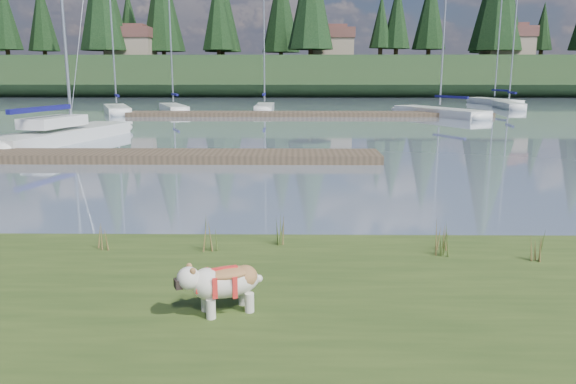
{
  "coord_description": "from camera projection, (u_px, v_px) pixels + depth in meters",
  "views": [
    {
      "loc": [
        1.02,
        -10.69,
        3.05
      ],
      "look_at": [
        0.89,
        -0.5,
        0.88
      ],
      "focal_mm": 35.0,
      "sensor_mm": 36.0,
      "label": 1
    }
  ],
  "objects": [
    {
      "name": "ground",
      "position": [
        281.0,
        116.0,
        40.45
      ],
      "size": [
        200.0,
        200.0,
        0.0
      ],
      "primitive_type": "plane",
      "color": "#7D8DA2",
      "rests_on": "ground"
    },
    {
      "name": "sailboat_bg_4",
      "position": [
        507.0,
        104.0,
        49.5
      ],
      "size": [
        2.15,
        7.1,
        10.41
      ],
      "rotation": [
        0.0,
        0.0,
        1.46
      ],
      "color": "silver",
      "rests_on": "ground"
    },
    {
      "name": "dock_far",
      "position": [
        309.0,
        114.0,
        40.39
      ],
      "size": [
        26.0,
        2.2,
        0.3
      ],
      "primitive_type": "cube",
      "color": "#4C3D2C",
      "rests_on": "ground"
    },
    {
      "name": "bulldog",
      "position": [
        224.0,
        281.0,
        6.39
      ],
      "size": [
        1.01,
        0.68,
        0.6
      ],
      "rotation": [
        0.0,
        0.0,
        3.56
      ],
      "color": "silver",
      "rests_on": "bank"
    },
    {
      "name": "weed_0",
      "position": [
        210.0,
        236.0,
        8.65
      ],
      "size": [
        0.17,
        0.14,
        0.55
      ],
      "color": "#475B23",
      "rests_on": "bank"
    },
    {
      "name": "weed_2",
      "position": [
        442.0,
        241.0,
        8.41
      ],
      "size": [
        0.17,
        0.14,
        0.55
      ],
      "color": "#475B23",
      "rests_on": "bank"
    },
    {
      "name": "house_2",
      "position": [
        507.0,
        41.0,
        76.68
      ],
      "size": [
        6.3,
        5.3,
        4.65
      ],
      "color": "gray",
      "rests_on": "ridge"
    },
    {
      "name": "sailboat_main",
      "position": [
        71.0,
        131.0,
        25.84
      ],
      "size": [
        4.04,
        10.07,
        14.11
      ],
      "rotation": [
        0.0,
        0.0,
        1.35
      ],
      "color": "silver",
      "rests_on": "ground"
    },
    {
      "name": "sailboat_bg_0",
      "position": [
        116.0,
        109.0,
        43.65
      ],
      "size": [
        4.33,
        7.9,
        11.44
      ],
      "rotation": [
        0.0,
        0.0,
        1.95
      ],
      "color": "silver",
      "rests_on": "ground"
    },
    {
      "name": "weed_3",
      "position": [
        104.0,
        238.0,
        8.71
      ],
      "size": [
        0.17,
        0.14,
        0.44
      ],
      "color": "#475B23",
      "rests_on": "bank"
    },
    {
      "name": "weed_5",
      "position": [
        534.0,
        245.0,
        8.2
      ],
      "size": [
        0.17,
        0.14,
        0.54
      ],
      "color": "#475B23",
      "rests_on": "bank"
    },
    {
      "name": "house_0",
      "position": [
        131.0,
        42.0,
        78.33
      ],
      "size": [
        6.3,
        5.3,
        4.65
      ],
      "color": "gray",
      "rests_on": "ridge"
    },
    {
      "name": "sailboat_bg_2",
      "position": [
        265.0,
        107.0,
        45.84
      ],
      "size": [
        1.41,
        6.86,
        10.41
      ],
      "rotation": [
        0.0,
        0.0,
        1.58
      ],
      "color": "silver",
      "rests_on": "ground"
    },
    {
      "name": "mud_lip",
      "position": [
        235.0,
        252.0,
        9.53
      ],
      "size": [
        60.0,
        0.5,
        0.14
      ],
      "primitive_type": "cube",
      "color": "#33281C",
      "rests_on": "ground"
    },
    {
      "name": "sailboat_bg_1",
      "position": [
        172.0,
        107.0,
        45.28
      ],
      "size": [
        3.89,
        7.2,
        10.8
      ],
      "rotation": [
        0.0,
        0.0,
        1.94
      ],
      "color": "silver",
      "rests_on": "ground"
    },
    {
      "name": "sailboat_bg_5",
      "position": [
        490.0,
        101.0,
        55.95
      ],
      "size": [
        3.41,
        8.6,
        12.01
      ],
      "rotation": [
        0.0,
        0.0,
        1.79
      ],
      "color": "silver",
      "rests_on": "ground"
    },
    {
      "name": "house_1",
      "position": [
        331.0,
        42.0,
        78.95
      ],
      "size": [
        6.3,
        5.3,
        4.65
      ],
      "color": "gray",
      "rests_on": "ridge"
    },
    {
      "name": "ridge",
      "position": [
        289.0,
        77.0,
        81.98
      ],
      "size": [
        200.0,
        20.0,
        5.0
      ],
      "primitive_type": "cube",
      "color": "#1D3219",
      "rests_on": "ground"
    },
    {
      "name": "weed_1",
      "position": [
        282.0,
        232.0,
        8.95
      ],
      "size": [
        0.17,
        0.14,
        0.49
      ],
      "color": "#475B23",
      "rests_on": "bank"
    },
    {
      "name": "conifer_5",
      "position": [
        397.0,
        15.0,
        77.12
      ],
      "size": [
        3.96,
        3.96,
        10.35
      ],
      "color": "#382619",
      "rests_on": "ridge"
    },
    {
      "name": "conifer_3",
      "position": [
        218.0,
        10.0,
        79.21
      ],
      "size": [
        4.84,
        4.84,
        12.25
      ],
      "color": "#382619",
      "rests_on": "ridge"
    },
    {
      "name": "dock_near",
      "position": [
        154.0,
        156.0,
        19.93
      ],
      "size": [
        16.0,
        2.0,
        0.3
      ],
      "primitive_type": "cube",
      "color": "#4C3D2C",
      "rests_on": "ground"
    },
    {
      "name": "sailboat_bg_3",
      "position": [
        432.0,
        111.0,
        41.28
      ],
      "size": [
        5.87,
        9.35,
        13.79
      ],
      "rotation": [
        0.0,
        0.0,
        2.03
      ],
      "color": "silver",
      "rests_on": "ground"
    },
    {
      "name": "conifer_1",
      "position": [
        4.0,
        13.0,
        78.72
      ],
      "size": [
        4.4,
        4.4,
        11.3
      ],
      "color": "#382619",
      "rests_on": "ridge"
    },
    {
      "name": "weed_4",
      "position": [
        445.0,
        239.0,
        8.67
      ],
      "size": [
        0.17,
        0.14,
        0.43
      ],
      "color": "#475B23",
      "rests_on": "bank"
    }
  ]
}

